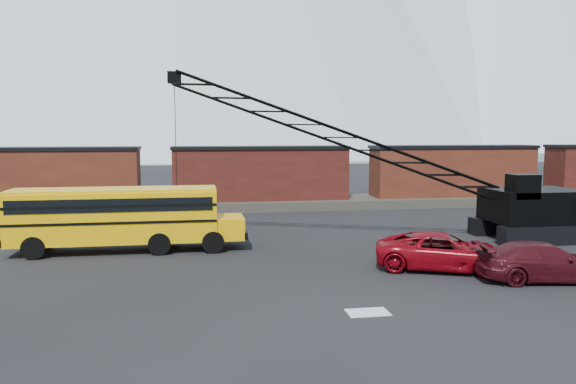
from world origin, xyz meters
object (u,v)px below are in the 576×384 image
Objects in this scene: red_pickup at (443,251)px; crawler_crane at (371,149)px; school_bus at (122,216)px; maroon_suv at (544,262)px.

crawler_crane is at bearing 32.86° from red_pickup.
red_pickup is 0.25× the size of crawler_crane.
crawler_crane reaches higher than school_bus.
red_pickup is at bearing 61.30° from maroon_suv.
red_pickup reaches higher than maroon_suv.
maroon_suv is at bearing -26.09° from school_bus.
red_pickup is (14.26, -6.14, -0.99)m from school_bus.
maroon_suv is at bearing -104.66° from red_pickup.
school_bus is 15.55m from red_pickup.
red_pickup is at bearing -79.44° from crawler_crane.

